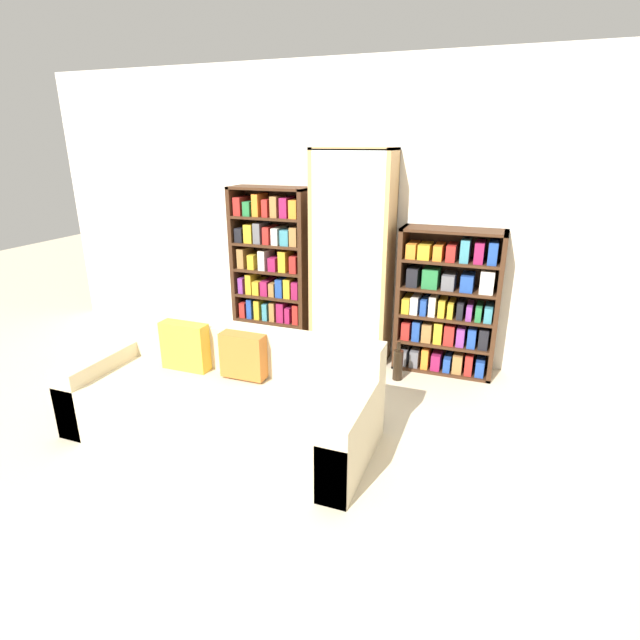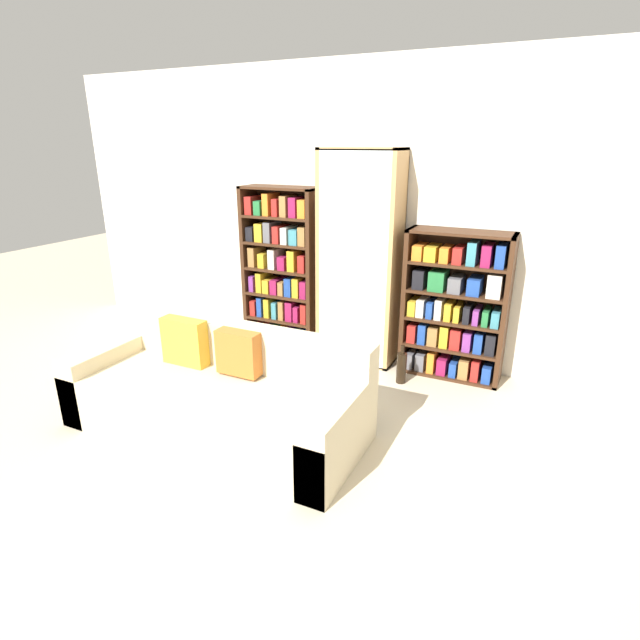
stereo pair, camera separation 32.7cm
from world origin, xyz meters
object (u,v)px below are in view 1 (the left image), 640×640
(display_cabinet, at_px, (352,260))
(bookshelf_right, at_px, (448,305))
(wine_bottle, at_px, (398,364))
(bookshelf_left, at_px, (273,272))
(couch, at_px, (223,400))

(display_cabinet, distance_m, bookshelf_right, 0.96)
(wine_bottle, bearing_deg, bookshelf_right, 46.12)
(bookshelf_left, bearing_deg, display_cabinet, -1.10)
(display_cabinet, bearing_deg, couch, -105.10)
(wine_bottle, bearing_deg, couch, -127.32)
(couch, xyz_separation_m, bookshelf_left, (-0.39, 1.65, 0.51))
(couch, relative_size, wine_bottle, 6.15)
(bookshelf_left, xyz_separation_m, display_cabinet, (0.83, -0.02, 0.19))
(bookshelf_left, xyz_separation_m, wine_bottle, (1.38, -0.36, -0.63))
(couch, distance_m, bookshelf_left, 1.78)
(display_cabinet, bearing_deg, bookshelf_left, 178.90)
(couch, relative_size, bookshelf_right, 1.66)
(couch, xyz_separation_m, bookshelf_right, (1.33, 1.66, 0.36))
(bookshelf_left, bearing_deg, bookshelf_right, 0.01)
(bookshelf_left, distance_m, bookshelf_right, 1.73)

